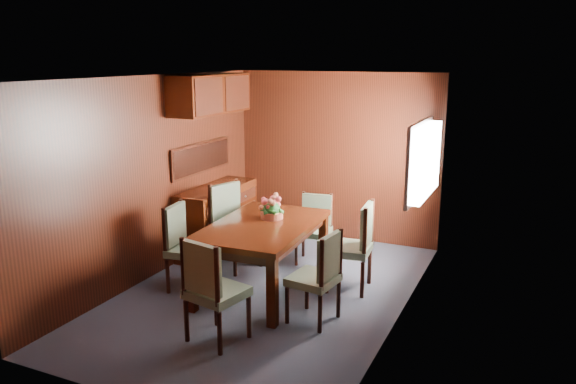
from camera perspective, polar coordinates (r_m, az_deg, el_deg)
The scene contains 11 objects.
ground at distance 6.46m, azimuth -2.16°, elevation -10.21°, with size 4.50×4.50×0.00m, color #393D4E.
room_shell at distance 6.32m, azimuth -1.79°, elevation 4.73°, with size 3.06×4.52×2.41m.
sideboard at distance 7.70m, azimuth -7.18°, elevation -2.74°, with size 0.48×1.40×0.90m, color black.
dining_table at distance 6.30m, azimuth -2.61°, elevation -4.20°, with size 1.13×1.73×0.79m.
chair_left_near at distance 6.51m, azimuth -10.49°, elevation -5.00°, with size 0.51×0.53×1.00m.
chair_left_far at distance 7.10m, azimuth -5.75°, elevation -2.90°, with size 0.62×0.63×1.07m.
chair_right_near at distance 5.61m, azimuth 3.26°, elevation -8.17°, with size 0.49×0.50×0.95m.
chair_right_far at distance 6.40m, azimuth 6.95°, elevation -5.03°, with size 0.51×0.53×1.03m.
chair_head at distance 5.25m, azimuth -7.86°, elevation -9.42°, with size 0.57×0.56×1.02m.
chair_foot at distance 7.27m, azimuth 2.76°, elevation -3.29°, with size 0.47×0.46×0.89m.
flower_centerpiece at distance 6.43m, azimuth -1.66°, elevation -1.53°, with size 0.28×0.28×0.28m.
Camera 1 is at (2.67, -5.26, 2.62)m, focal length 35.00 mm.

